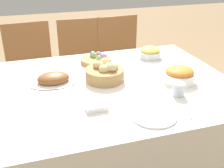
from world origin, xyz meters
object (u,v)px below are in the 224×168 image
Objects in this scene: chair_far_left at (32,71)px; fork at (127,121)px; ham_platter at (53,79)px; butter_dish at (97,107)px; knife at (179,112)px; dinner_plate at (154,116)px; chair_far_center at (83,65)px; chair_far_right at (122,61)px; drinking_cup at (178,89)px; egg_basket at (96,60)px; spoon at (184,111)px; carrot_bowl at (179,75)px; pineapple_bowl at (150,53)px; bread_basket at (106,72)px.

fork is at bearing -78.37° from chair_far_left.
ham_platter is 1.87× the size of fork.
knife is at bearing -20.33° from butter_dish.
chair_far_center is at bearing 93.18° from dinner_plate.
chair_far_right is 12.12× the size of drinking_cup.
knife is at bearing 0.00° from dinner_plate.
dinner_plate is 2.06× the size of butter_dish.
chair_far_center is 4.00× the size of egg_basket.
chair_far_left is 0.87m from chair_far_right.
fork is at bearing -62.17° from ham_platter.
butter_dish is (-0.26, 0.15, 0.01)m from dinner_plate.
chair_far_right reaches higher than knife.
drinking_cup is (0.06, 0.17, 0.04)m from spoon.
chair_far_center reaches higher than dinner_plate.
carrot_bowl is at bearing 66.01° from spoon.
pineapple_bowl is 0.74× the size of dinner_plate.
ham_platter is (-0.75, -0.84, 0.27)m from chair_far_right.
chair_far_right is 5.53× the size of spoon.
chair_far_right is 1.16m from ham_platter.
butter_dish is at bearing 150.17° from dinner_plate.
chair_far_right is 3.90× the size of dinner_plate.
egg_basket is at bearing 177.33° from pineapple_bowl.
carrot_bowl reaches higher than butter_dish.
bread_basket is 1.50× the size of knife.
fork is (0.41, -1.40, 0.25)m from chair_far_left.
chair_far_right reaches higher than fork.
chair_far_center is 1.30m from drinking_cup.
spoon is (-0.17, -0.79, -0.04)m from pineapple_bowl.
bread_basket is 3.29× the size of drinking_cup.
chair_far_left is at bearing 111.61° from dinner_plate.
spoon is at bearing -109.72° from drinking_cup.
drinking_cup is (-0.09, -1.23, 0.28)m from chair_far_right.
carrot_bowl is at bearing -55.24° from chair_far_left.
fork is 0.31m from spoon.
carrot_bowl is (0.41, -0.48, 0.02)m from egg_basket.
bread_basket is 1.20× the size of carrot_bowl.
spoon is 0.18m from drinking_cup.
bread_basket is 1.44× the size of pineapple_bowl.
fork is at bearing -144.91° from carrot_bowl.
bread_basket is at bearing -68.44° from chair_far_left.
knife is 0.20m from drinking_cup.
spoon is (0.17, 0.00, -0.00)m from dinner_plate.
carrot_bowl is at bearing -20.99° from bread_basket.
ham_platter is (0.12, -0.84, 0.27)m from chair_far_left.
chair_far_right reaches higher than bread_basket.
fork is (-0.05, -0.81, -0.02)m from egg_basket.
drinking_cup is at bearing -43.76° from bread_basket.
spoon is at bearing -42.44° from ham_platter.
bread_basket reaches higher than butter_dish.
chair_far_left is 1.48m from fork.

